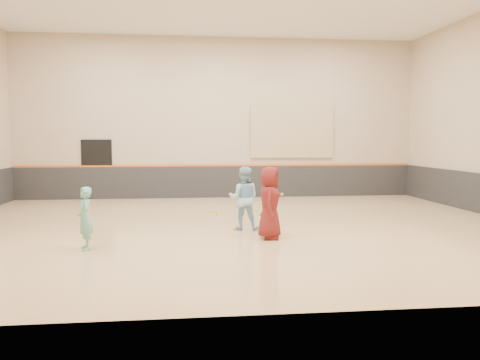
{
  "coord_description": "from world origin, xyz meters",
  "views": [
    {
      "loc": [
        -1.13,
        -11.66,
        2.21
      ],
      "look_at": [
        0.19,
        0.4,
        1.15
      ],
      "focal_mm": 35.0,
      "sensor_mm": 36.0,
      "label": 1
    }
  ],
  "objects": [
    {
      "name": "ball_in_hand",
      "position": [
        0.87,
        -1.74,
        1.02
      ],
      "size": [
        0.07,
        0.07,
        0.07
      ],
      "primitive_type": "sphere",
      "color": "#ABC92E",
      "rests_on": "young_man"
    },
    {
      "name": "acoustic_panel",
      "position": [
        2.8,
        5.95,
        2.5
      ],
      "size": [
        3.2,
        0.08,
        2.0
      ],
      "primitive_type": "cube",
      "color": "tan",
      "rests_on": "wall_back"
    },
    {
      "name": "young_man",
      "position": [
        0.64,
        -1.52,
        0.8
      ],
      "size": [
        0.69,
        0.89,
        1.61
      ],
      "primitive_type": "imported",
      "rotation": [
        0.0,
        0.0,
        1.33
      ],
      "color": "maroon",
      "rests_on": "floor"
    },
    {
      "name": "wainscot_back",
      "position": [
        0.0,
        5.97,
        0.6
      ],
      "size": [
        14.9,
        0.04,
        1.2
      ],
      "primitive_type": "cube",
      "color": "#232326",
      "rests_on": "floor"
    },
    {
      "name": "ball_under_racket",
      "position": [
        -0.04,
        -0.54,
        0.03
      ],
      "size": [
        0.07,
        0.07,
        0.07
      ],
      "primitive_type": "sphere",
      "color": "#B2D230",
      "rests_on": "floor"
    },
    {
      "name": "ball_beside_spare",
      "position": [
        0.88,
        1.58,
        0.03
      ],
      "size": [
        0.07,
        0.07,
        0.07
      ],
      "primitive_type": "sphere",
      "color": "#D1EF37",
      "rests_on": "floor"
    },
    {
      "name": "room",
      "position": [
        0.0,
        0.0,
        0.81
      ],
      "size": [
        15.04,
        12.04,
        6.22
      ],
      "color": "tan",
      "rests_on": "ground"
    },
    {
      "name": "girl",
      "position": [
        -3.21,
        -2.16,
        0.63
      ],
      "size": [
        0.43,
        0.53,
        1.27
      ],
      "primitive_type": "imported",
      "rotation": [
        0.0,
        0.0,
        -1.26
      ],
      "color": "#6CBCB0",
      "rests_on": "floor"
    },
    {
      "name": "accent_stripe",
      "position": [
        0.0,
        5.96,
        1.22
      ],
      "size": [
        14.9,
        0.03,
        0.06
      ],
      "primitive_type": "cube",
      "color": "#D85914",
      "rests_on": "wall_back"
    },
    {
      "name": "spare_racket",
      "position": [
        -0.42,
        2.1,
        0.05
      ],
      "size": [
        0.73,
        0.73,
        0.1
      ],
      "primitive_type": null,
      "color": "#A9C12A",
      "rests_on": "floor"
    },
    {
      "name": "held_racket",
      "position": [
        0.54,
        -0.75,
        0.6
      ],
      "size": [
        0.45,
        0.45,
        0.5
      ],
      "primitive_type": null,
      "color": "#ADD92F",
      "rests_on": "instructor"
    },
    {
      "name": "instructor",
      "position": [
        0.2,
        -0.4,
        0.77
      ],
      "size": [
        0.85,
        0.72,
        1.54
      ],
      "primitive_type": "imported",
      "rotation": [
        0.0,
        0.0,
        2.94
      ],
      "color": "#9AD0EE",
      "rests_on": "floor"
    },
    {
      "name": "doorway",
      "position": [
        -4.5,
        5.98,
        1.1
      ],
      "size": [
        1.1,
        0.05,
        2.2
      ],
      "primitive_type": "cube",
      "color": "black",
      "rests_on": "floor"
    }
  ]
}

